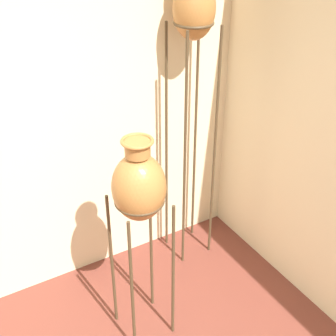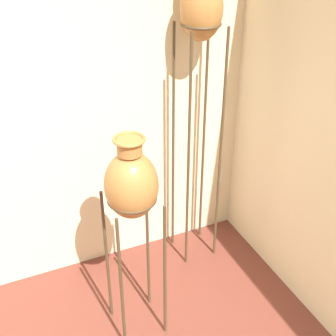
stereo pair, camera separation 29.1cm
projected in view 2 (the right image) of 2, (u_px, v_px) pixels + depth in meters
vase_stand_tall at (201, 22)px, 2.96m from camera, size 0.28×0.28×2.22m
vase_stand_medium at (131, 187)px, 2.67m from camera, size 0.31×0.31×1.45m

